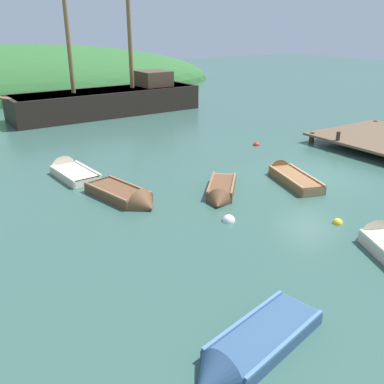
# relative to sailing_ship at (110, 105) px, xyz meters

# --- Properties ---
(ground_plane) EXTENTS (120.00, 120.00, 0.00)m
(ground_plane) POSITION_rel_sailing_ship_xyz_m (1.80, -17.53, -0.65)
(ground_plane) COLOR #33564C
(shore_hill) EXTENTS (47.06, 19.42, 8.67)m
(shore_hill) POSITION_rel_sailing_ship_xyz_m (-4.73, 16.09, -0.65)
(shore_hill) COLOR #2D602D
(shore_hill) RESTS_ON ground
(sailing_ship) EXTENTS (16.23, 3.88, 11.05)m
(sailing_ship) POSITION_rel_sailing_ship_xyz_m (0.00, 0.00, 0.00)
(sailing_ship) COLOR black
(sailing_ship) RESTS_ON ground
(rowboat_portside) EXTENTS (3.52, 1.76, 1.05)m
(rowboat_portside) POSITION_rel_sailing_ship_xyz_m (-7.34, -24.11, -0.56)
(rowboat_portside) COLOR #335175
(rowboat_portside) RESTS_ON ground
(rowboat_outer_right) EXTENTS (2.01, 3.70, 0.98)m
(rowboat_outer_right) POSITION_rel_sailing_ship_xyz_m (0.76, -17.19, -0.53)
(rowboat_outer_right) COLOR brown
(rowboat_outer_right) RESTS_ON ground
(rowboat_near_dock) EXTENTS (2.66, 2.80, 0.90)m
(rowboat_near_dock) POSITION_rel_sailing_ship_xyz_m (-2.72, -17.06, -0.53)
(rowboat_near_dock) COLOR brown
(rowboat_near_dock) RESTS_ON ground
(rowboat_far) EXTENTS (1.88, 3.54, 1.14)m
(rowboat_far) POSITION_rel_sailing_ship_xyz_m (-5.94, -15.59, -0.53)
(rowboat_far) COLOR brown
(rowboat_far) RESTS_ON ground
(rowboat_outer_left) EXTENTS (1.50, 3.18, 1.18)m
(rowboat_outer_left) POSITION_rel_sailing_ship_xyz_m (-6.77, -11.54, -0.55)
(rowboat_outer_left) COLOR beige
(rowboat_outer_left) RESTS_ON ground
(buoy_yellow) EXTENTS (0.34, 0.34, 0.34)m
(buoy_yellow) POSITION_rel_sailing_ship_xyz_m (-0.96, -21.11, -0.65)
(buoy_yellow) COLOR yellow
(buoy_yellow) RESTS_ON ground
(buoy_red) EXTENTS (0.37, 0.37, 0.37)m
(buoy_red) POSITION_rel_sailing_ship_xyz_m (3.21, -12.34, -0.65)
(buoy_red) COLOR red
(buoy_red) RESTS_ON ground
(buoy_white) EXTENTS (0.44, 0.44, 0.44)m
(buoy_white) POSITION_rel_sailing_ship_xyz_m (-3.85, -19.01, -0.65)
(buoy_white) COLOR white
(buoy_white) RESTS_ON ground
(buoy_orange) EXTENTS (0.40, 0.40, 0.40)m
(buoy_orange) POSITION_rel_sailing_ship_xyz_m (1.35, -15.64, -0.65)
(buoy_orange) COLOR orange
(buoy_orange) RESTS_ON ground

